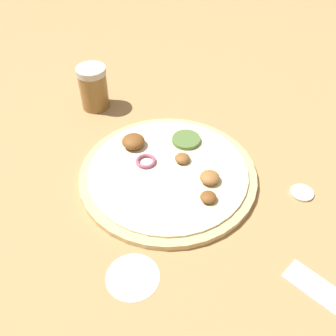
{
  "coord_description": "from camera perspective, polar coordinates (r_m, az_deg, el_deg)",
  "views": [
    {
      "loc": [
        0.32,
        -0.31,
        0.46
      ],
      "look_at": [
        0.0,
        0.0,
        0.02
      ],
      "focal_mm": 42.0,
      "sensor_mm": 36.0,
      "label": 1
    }
  ],
  "objects": [
    {
      "name": "ground_plane",
      "position": [
        0.65,
        0.0,
        -1.3
      ],
      "size": [
        3.0,
        3.0,
        0.0
      ],
      "primitive_type": "plane",
      "color": "tan"
    },
    {
      "name": "pizza",
      "position": [
        0.64,
        0.01,
        -0.68
      ],
      "size": [
        0.29,
        0.29,
        0.03
      ],
      "color": "#D6B77A",
      "rests_on": "ground_plane"
    },
    {
      "name": "spice_jar",
      "position": [
        0.79,
        -10.77,
        11.41
      ],
      "size": [
        0.06,
        0.06,
        0.09
      ],
      "color": "olive",
      "rests_on": "ground_plane"
    },
    {
      "name": "loose_cap",
      "position": [
        0.65,
        18.9,
        -3.31
      ],
      "size": [
        0.04,
        0.04,
        0.01
      ],
      "color": "beige",
      "rests_on": "ground_plane"
    },
    {
      "name": "flour_patch",
      "position": [
        0.53,
        -5.13,
        -15.46
      ],
      "size": [
        0.07,
        0.07,
        0.0
      ],
      "color": "white",
      "rests_on": "ground_plane"
    }
  ]
}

